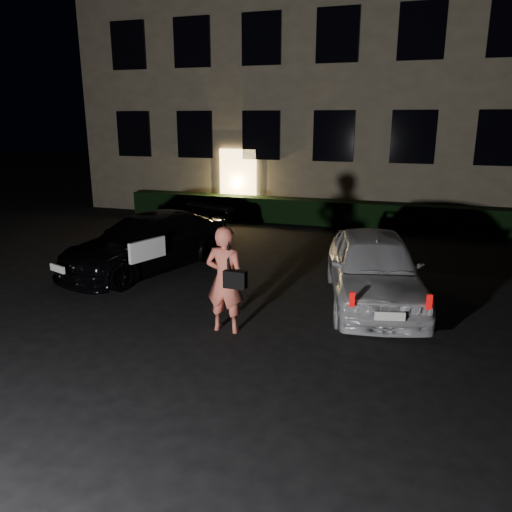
% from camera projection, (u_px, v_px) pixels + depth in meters
% --- Properties ---
extents(ground, '(80.00, 80.00, 0.00)m').
position_uv_depth(ground, '(207.00, 356.00, 7.83)').
color(ground, black).
rests_on(ground, ground).
extents(building, '(20.00, 8.11, 12.00)m').
position_uv_depth(building, '(354.00, 56.00, 19.94)').
color(building, '#6B604C').
rests_on(building, ground).
extents(hedge, '(15.00, 0.70, 0.85)m').
position_uv_depth(hedge, '(328.00, 213.00, 17.33)').
color(hedge, black).
rests_on(hedge, ground).
extents(sedan, '(3.34, 5.02, 1.35)m').
position_uv_depth(sedan, '(148.00, 242.00, 12.15)').
color(sedan, black).
rests_on(sedan, ground).
extents(hatch, '(2.60, 4.53, 1.45)m').
position_uv_depth(hatch, '(374.00, 268.00, 9.92)').
color(hatch, silver).
rests_on(hatch, ground).
extents(man, '(0.77, 0.45, 1.88)m').
position_uv_depth(man, '(225.00, 280.00, 8.52)').
color(man, '#DB6450').
rests_on(man, ground).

